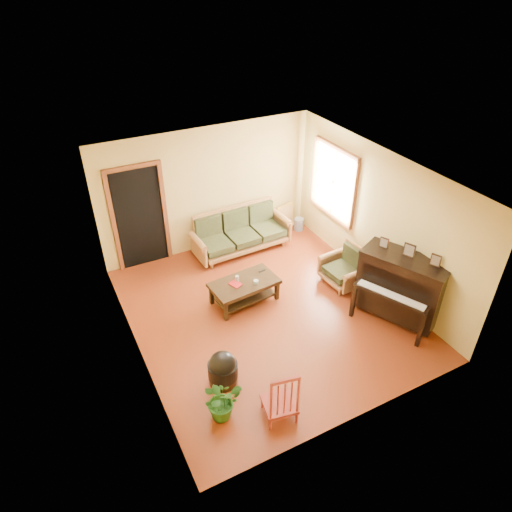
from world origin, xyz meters
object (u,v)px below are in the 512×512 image
piano (400,288)px  footstool (223,372)px  red_chair (280,393)px  potted_plant (222,400)px  armchair (343,267)px  ceramic_crock (299,224)px  coffee_table (244,292)px  sofa (242,232)px

piano → footstool: 3.28m
red_chair → footstool: bearing=127.5°
potted_plant → armchair: bearing=27.5°
red_chair → ceramic_crock: size_ratio=3.34×
red_chair → potted_plant: 0.79m
footstool → coffee_table: bearing=54.3°
coffee_table → potted_plant: bearing=-123.2°
armchair → potted_plant: bearing=-156.7°
armchair → red_chair: (-2.54, -2.04, 0.08)m
footstool → potted_plant: size_ratio=0.74×
red_chair → potted_plant: red_chair is taller
coffee_table → piano: piano is taller
armchair → ceramic_crock: (0.35, 2.11, -0.25)m
potted_plant → piano: bearing=8.0°
red_chair → coffee_table: bearing=85.6°
coffee_table → piano: 2.69m
sofa → ceramic_crock: bearing=3.8°
sofa → armchair: sofa is taller
coffee_table → piano: (2.15, -1.57, 0.40)m
armchair → red_chair: red_chair is taller
coffee_table → footstool: 1.89m
armchair → potted_plant: (-3.23, -1.68, -0.09)m
red_chair → sofa: bearing=81.9°
coffee_table → armchair: bearing=-11.3°
footstool → red_chair: size_ratio=0.48×
footstool → potted_plant: (-0.25, -0.52, 0.09)m
sofa → red_chair: (-1.37, -3.99, 0.02)m
armchair → coffee_table: bearing=164.5°
sofa → ceramic_crock: (1.52, 0.16, -0.30)m
footstool → armchair: bearing=21.2°
sofa → coffee_table: (-0.71, -1.57, -0.22)m
armchair → potted_plant: size_ratio=1.29×
coffee_table → potted_plant: size_ratio=2.02×
sofa → armchair: bearing=-61.2°
ceramic_crock → potted_plant: potted_plant is taller
armchair → red_chair: 3.26m
sofa → piano: size_ratio=1.48×
sofa → footstool: 3.60m
footstool → ceramic_crock: 4.67m
piano → ceramic_crock: size_ratio=5.05×
sofa → footstool: (-1.81, -3.11, -0.23)m
coffee_table → red_chair: size_ratio=1.30×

